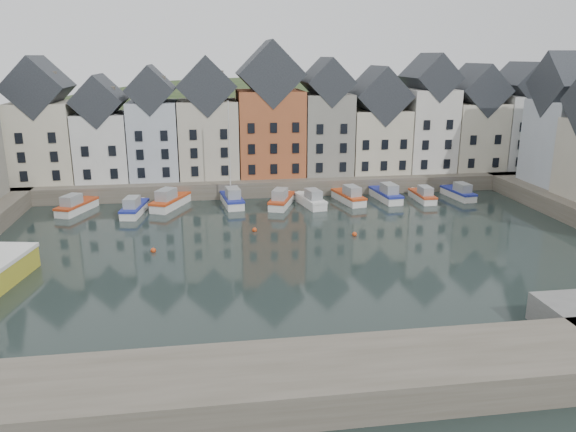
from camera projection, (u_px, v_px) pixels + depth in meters
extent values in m
plane|color=black|center=(306.00, 255.00, 51.84)|extent=(260.00, 260.00, 0.00)
cube|color=#534E40|center=(268.00, 177.00, 80.08)|extent=(90.00, 16.00, 2.00)
cube|color=#534E40|center=(192.00, 390.00, 29.23)|extent=(50.00, 6.00, 2.00)
ellipsoid|color=#22381C|center=(254.00, 245.00, 110.04)|extent=(153.60, 70.40, 64.00)
sphere|color=black|center=(173.00, 110.00, 95.87)|extent=(5.77, 5.77, 5.77)
sphere|color=black|center=(375.00, 106.00, 110.88)|extent=(5.27, 5.27, 5.27)
sphere|color=black|center=(421.00, 110.00, 105.71)|extent=(5.07, 5.07, 5.07)
sphere|color=black|center=(329.00, 111.00, 104.18)|extent=(5.01, 5.01, 5.01)
sphere|color=black|center=(38.00, 122.00, 98.47)|extent=(3.94, 3.94, 3.94)
sphere|color=black|center=(393.00, 106.00, 110.92)|extent=(5.21, 5.21, 5.21)
sphere|color=black|center=(261.00, 107.00, 105.57)|extent=(5.45, 5.45, 5.45)
sphere|color=black|center=(464.00, 116.00, 101.15)|extent=(4.49, 4.49, 4.49)
cube|color=beige|center=(45.00, 142.00, 72.36)|extent=(7.67, 8.00, 10.07)
cube|color=#202429|center=(39.00, 87.00, 70.45)|extent=(7.67, 8.16, 7.67)
cube|color=silver|center=(104.00, 146.00, 73.60)|extent=(6.56, 8.00, 8.61)
cube|color=#202429|center=(100.00, 100.00, 71.96)|extent=(6.56, 8.16, 6.56)
cube|color=#B1B9C4|center=(154.00, 140.00, 74.34)|extent=(6.20, 8.00, 10.02)
cube|color=#202429|center=(151.00, 89.00, 72.53)|extent=(6.20, 8.16, 6.20)
cube|color=#BAB29E|center=(208.00, 138.00, 75.34)|extent=(7.70, 8.00, 10.08)
cube|color=#202429|center=(206.00, 85.00, 73.42)|extent=(7.70, 8.16, 7.70)
cube|color=#A7552F|center=(270.00, 133.00, 76.36)|extent=(8.69, 8.00, 11.28)
cube|color=#202429|center=(269.00, 74.00, 74.20)|extent=(8.69, 8.16, 8.69)
cube|color=gray|center=(325.00, 133.00, 77.52)|extent=(6.43, 8.00, 10.78)
cube|color=#202429|center=(326.00, 82.00, 75.59)|extent=(6.43, 8.16, 6.43)
cube|color=beige|center=(376.00, 140.00, 78.87)|extent=(7.88, 8.00, 8.56)
cube|color=#202429|center=(378.00, 95.00, 77.15)|extent=(7.88, 8.16, 7.88)
cube|color=silver|center=(426.00, 130.00, 79.54)|extent=(6.50, 8.00, 11.27)
cube|color=#202429|center=(430.00, 77.00, 77.54)|extent=(6.50, 8.16, 6.50)
cube|color=beige|center=(472.00, 135.00, 80.81)|extent=(7.23, 8.00, 9.32)
cube|color=#202429|center=(476.00, 90.00, 79.02)|extent=(7.23, 8.16, 7.23)
cube|color=silver|center=(517.00, 131.00, 81.64)|extent=(6.18, 8.00, 10.32)
cube|color=#202429|center=(522.00, 84.00, 79.79)|extent=(6.18, 8.16, 6.18)
cube|color=#B1B9C4|center=(565.00, 143.00, 70.44)|extent=(7.47, 8.00, 10.38)
cube|color=#202429|center=(573.00, 84.00, 68.46)|extent=(7.62, 8.00, 8.00)
sphere|color=#C14016|center=(255.00, 230.00, 58.84)|extent=(0.50, 0.50, 0.50)
sphere|color=#C14016|center=(354.00, 234.00, 57.41)|extent=(0.50, 0.50, 0.50)
sphere|color=#C14016|center=(153.00, 250.00, 52.66)|extent=(0.50, 0.50, 0.50)
cube|color=silver|center=(77.00, 209.00, 66.18)|extent=(4.07, 6.50, 1.15)
cube|color=#B13C19|center=(77.00, 204.00, 66.00)|extent=(4.21, 6.66, 0.26)
cube|color=gray|center=(71.00, 200.00, 64.96)|extent=(2.28, 2.86, 1.25)
cube|color=silver|center=(135.00, 211.00, 65.27)|extent=(2.79, 6.38, 1.13)
cube|color=navy|center=(134.00, 206.00, 65.10)|extent=(2.92, 6.52, 0.26)
cube|color=gray|center=(132.00, 203.00, 64.04)|extent=(1.81, 2.66, 1.23)
cube|color=silver|center=(171.00, 204.00, 68.17)|extent=(4.71, 7.09, 1.26)
cube|color=#C14016|center=(171.00, 198.00, 67.98)|extent=(4.87, 7.26, 0.29)
cube|color=gray|center=(166.00, 195.00, 66.84)|extent=(2.59, 3.16, 1.37)
cube|color=silver|center=(232.00, 202.00, 69.23)|extent=(2.73, 6.77, 1.21)
cube|color=navy|center=(232.00, 197.00, 69.05)|extent=(2.86, 6.91, 0.27)
cube|color=gray|center=(233.00, 193.00, 67.95)|extent=(1.83, 2.79, 1.32)
cylinder|color=silver|center=(229.00, 151.00, 68.13)|extent=(0.15, 0.15, 12.07)
cube|color=silver|center=(282.00, 203.00, 68.75)|extent=(4.04, 6.67, 1.17)
cube|color=#B13C19|center=(282.00, 198.00, 68.58)|extent=(4.19, 6.82, 0.27)
cube|color=gray|center=(280.00, 194.00, 67.50)|extent=(2.30, 2.92, 1.28)
cube|color=silver|center=(310.00, 203.00, 68.90)|extent=(3.05, 6.40, 1.13)
cube|color=silver|center=(310.00, 198.00, 68.73)|extent=(3.17, 6.54, 0.26)
cube|color=gray|center=(313.00, 195.00, 67.73)|extent=(1.90, 2.70, 1.23)
cube|color=silver|center=(348.00, 199.00, 70.54)|extent=(3.09, 6.54, 1.15)
cube|color=#C14016|center=(348.00, 194.00, 70.37)|extent=(3.22, 6.69, 0.26)
cube|color=gray|center=(352.00, 191.00, 69.34)|extent=(1.94, 2.76, 1.26)
cube|color=silver|center=(385.00, 197.00, 71.55)|extent=(2.56, 6.62, 1.18)
cube|color=navy|center=(386.00, 192.00, 71.37)|extent=(2.68, 6.75, 0.27)
cube|color=gray|center=(389.00, 189.00, 70.29)|extent=(1.75, 2.72, 1.29)
cube|color=silver|center=(422.00, 198.00, 71.31)|extent=(1.70, 5.62, 1.03)
cube|color=#B13C19|center=(422.00, 194.00, 71.16)|extent=(1.79, 5.73, 0.23)
cube|color=gray|center=(425.00, 191.00, 70.20)|extent=(1.32, 2.25, 1.12)
cube|color=silver|center=(458.00, 195.00, 72.64)|extent=(2.47, 6.07, 1.08)
cube|color=navy|center=(458.00, 191.00, 72.48)|extent=(2.58, 6.20, 0.25)
cube|color=gray|center=(462.00, 188.00, 71.49)|extent=(1.65, 2.51, 1.18)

